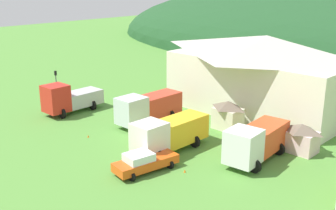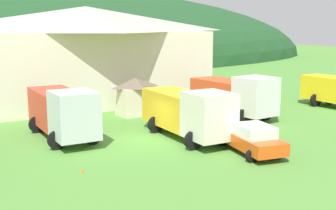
# 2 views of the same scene
# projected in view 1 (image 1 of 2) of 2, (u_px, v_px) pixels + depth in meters

# --- Properties ---
(ground_plane) EXTENTS (200.00, 200.00, 0.00)m
(ground_plane) POSITION_uv_depth(u_px,v_px,m) (154.00, 140.00, 39.72)
(ground_plane) COLOR #518C38
(depot_building) EXTENTS (21.21, 12.84, 8.58)m
(depot_building) POSITION_uv_depth(u_px,v_px,m) (265.00, 72.00, 47.49)
(depot_building) COLOR silver
(depot_building) RESTS_ON ground
(play_shed_cream) EXTENTS (2.90, 2.22, 2.94)m
(play_shed_cream) POSITION_uv_depth(u_px,v_px,m) (228.00, 115.00, 42.08)
(play_shed_cream) COLOR beige
(play_shed_cream) RESTS_ON ground
(play_shed_pink) EXTENTS (2.89, 2.21, 2.60)m
(play_shed_pink) POSITION_uv_depth(u_px,v_px,m) (301.00, 138.00, 36.56)
(play_shed_pink) COLOR beige
(play_shed_pink) RESTS_ON ground
(crane_truck_red) EXTENTS (3.35, 6.95, 3.52)m
(crane_truck_red) POSITION_uv_depth(u_px,v_px,m) (69.00, 98.00, 47.01)
(crane_truck_red) COLOR red
(crane_truck_red) RESTS_ON ground
(tow_truck_silver) EXTENTS (3.25, 7.72, 3.26)m
(tow_truck_silver) POSITION_uv_depth(u_px,v_px,m) (148.00, 107.00, 43.66)
(tow_truck_silver) COLOR silver
(tow_truck_silver) RESTS_ON ground
(heavy_rig_striped) EXTENTS (3.18, 7.70, 3.22)m
(heavy_rig_striped) POSITION_uv_depth(u_px,v_px,m) (168.00, 133.00, 36.55)
(heavy_rig_striped) COLOR silver
(heavy_rig_striped) RESTS_ON ground
(heavy_rig_white) EXTENTS (3.72, 7.59, 3.30)m
(heavy_rig_white) POSITION_uv_depth(u_px,v_px,m) (256.00, 141.00, 34.77)
(heavy_rig_white) COLOR white
(heavy_rig_white) RESTS_ON ground
(service_pickup_orange) EXTENTS (2.84, 5.54, 1.66)m
(service_pickup_orange) POSITION_uv_depth(u_px,v_px,m) (144.00, 162.00, 33.03)
(service_pickup_orange) COLOR #E25116
(service_pickup_orange) RESTS_ON ground
(traffic_light_west) EXTENTS (0.20, 0.32, 3.89)m
(traffic_light_west) POSITION_uv_depth(u_px,v_px,m) (56.00, 83.00, 51.00)
(traffic_light_west) COLOR #4C4C51
(traffic_light_west) RESTS_ON ground
(traffic_cone_near_pickup) EXTENTS (0.36, 0.36, 0.48)m
(traffic_cone_near_pickup) POSITION_uv_depth(u_px,v_px,m) (88.00, 137.00, 40.28)
(traffic_cone_near_pickup) COLOR orange
(traffic_cone_near_pickup) RESTS_ON ground
(traffic_cone_mid_row) EXTENTS (0.36, 0.36, 0.52)m
(traffic_cone_mid_row) POSITION_uv_depth(u_px,v_px,m) (185.00, 172.00, 33.09)
(traffic_cone_mid_row) COLOR orange
(traffic_cone_mid_row) RESTS_ON ground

